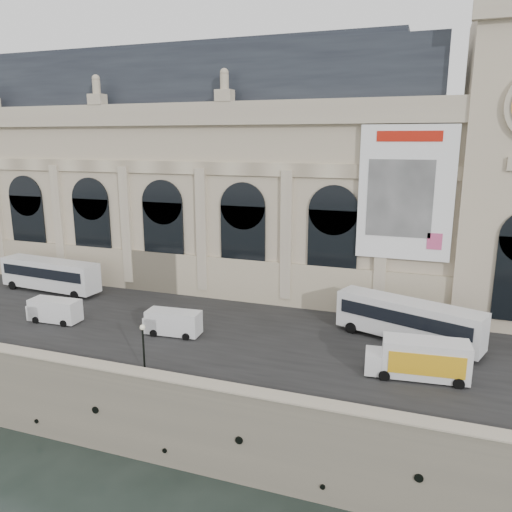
{
  "coord_description": "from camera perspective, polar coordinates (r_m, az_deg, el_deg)",
  "views": [
    {
      "loc": [
        25.43,
        -28.87,
        24.14
      ],
      "look_at": [
        7.48,
        22.0,
        11.46
      ],
      "focal_mm": 35.0,
      "sensor_mm": 36.0,
      "label": 1
    }
  ],
  "objects": [
    {
      "name": "parapet",
      "position": [
        42.68,
        -19.83,
        -11.85
      ],
      "size": [
        160.0,
        1.4,
        1.21
      ],
      "color": "gray",
      "rests_on": "quay"
    },
    {
      "name": "bus_right",
      "position": [
        47.61,
        16.96,
        -6.95
      ],
      "size": [
        13.39,
        7.05,
        3.91
      ],
      "color": "silver",
      "rests_on": "quay"
    },
    {
      "name": "lamp_right",
      "position": [
        40.65,
        -12.72,
        -10.41
      ],
      "size": [
        0.42,
        0.42,
        4.15
      ],
      "color": "black",
      "rests_on": "quay"
    },
    {
      "name": "van_b",
      "position": [
        48.3,
        -9.75,
        -7.49
      ],
      "size": [
        5.45,
        2.52,
        2.37
      ],
      "color": "silver",
      "rests_on": "quay"
    },
    {
      "name": "box_truck",
      "position": [
        41.33,
        18.14,
        -11.12
      ],
      "size": [
        7.93,
        3.38,
        3.11
      ],
      "color": "silver",
      "rests_on": "quay"
    },
    {
      "name": "street",
      "position": [
        53.03,
        -10.63,
        -6.98
      ],
      "size": [
        160.0,
        24.0,
        0.06
      ],
      "primitive_type": "cube",
      "color": "#2D2D2D",
      "rests_on": "quay"
    },
    {
      "name": "van_c",
      "position": [
        54.87,
        -22.22,
        -5.76
      ],
      "size": [
        5.43,
        2.42,
        2.38
      ],
      "color": "white",
      "rests_on": "quay"
    },
    {
      "name": "bus_left",
      "position": [
        65.33,
        -22.46,
        -1.93
      ],
      "size": [
        13.46,
        3.93,
        3.91
      ],
      "color": "silver",
      "rests_on": "quay"
    },
    {
      "name": "quay",
      "position": [
        71.92,
        -2.18,
        -3.88
      ],
      "size": [
        160.0,
        70.0,
        6.0
      ],
      "primitive_type": "cube",
      "color": "gray",
      "rests_on": "ground"
    },
    {
      "name": "ground",
      "position": [
        45.41,
        -19.65,
        -19.73
      ],
      "size": [
        260.0,
        260.0,
        0.0
      ],
      "primitive_type": "plane",
      "color": "black",
      "rests_on": "ground"
    },
    {
      "name": "museum",
      "position": [
        67.62,
        -8.39,
        9.34
      ],
      "size": [
        69.0,
        18.7,
        29.1
      ],
      "color": "#B7A68C",
      "rests_on": "quay"
    }
  ]
}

